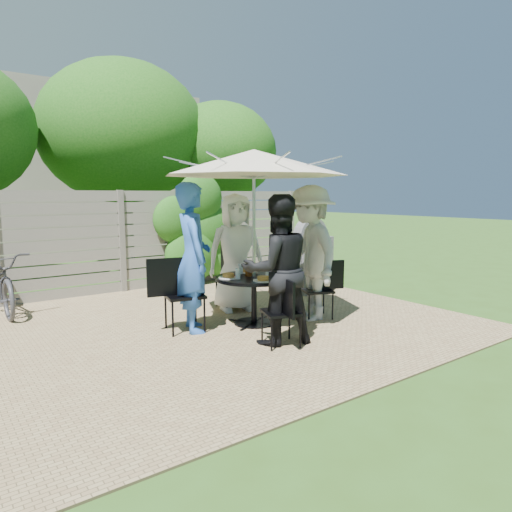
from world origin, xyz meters
TOP-DOWN VIEW (x-y plane):
  - backyard_envelope at (0.09, 10.29)m, footprint 60.00×60.00m
  - patio_table at (0.69, -0.13)m, footprint 1.28×1.28m
  - umbrella at (0.69, -0.13)m, footprint 3.02×3.02m
  - chair_back at (0.96, 0.80)m, footprint 0.54×0.74m
  - person_back at (0.92, 0.67)m, footprint 1.00×0.80m
  - chair_left at (-0.24, 0.15)m, footprint 0.75×0.56m
  - person_left at (-0.11, 0.11)m, footprint 0.64×0.80m
  - chair_front at (0.41, -1.05)m, footprint 0.51×0.64m
  - person_front at (0.45, -0.92)m, footprint 1.02×0.89m
  - chair_right at (1.61, -0.40)m, footprint 0.64×0.53m
  - person_right at (1.48, -0.36)m, footprint 1.03×1.38m
  - plate_back at (0.79, 0.22)m, footprint 0.26×0.26m
  - plate_left at (0.34, -0.02)m, footprint 0.26×0.26m
  - plate_front at (0.59, -0.47)m, footprint 0.26×0.26m
  - plate_right at (1.03, -0.23)m, footprint 0.26×0.26m
  - plate_extra at (0.77, -0.46)m, footprint 0.24×0.24m
  - glass_back at (0.66, 0.15)m, footprint 0.07×0.07m
  - glass_left at (0.41, -0.15)m, footprint 0.07×0.07m
  - glass_front at (0.71, -0.40)m, footprint 0.07×0.07m
  - glass_right at (0.97, -0.10)m, footprint 0.07×0.07m
  - syrup_jug at (0.64, -0.06)m, footprint 0.09×0.09m
  - coffee_cup at (0.85, 0.06)m, footprint 0.08×0.08m
  - bicycle at (-2.00, 2.60)m, footprint 0.70×1.82m
  - bbq_grill at (2.71, 0.95)m, footprint 0.68×0.53m

SIDE VIEW (x-z plane):
  - chair_front at x=0.41m, z-range -0.17..0.67m
  - chair_right at x=1.61m, z-range -0.17..0.67m
  - chair_left at x=-0.24m, z-range -0.19..0.79m
  - chair_back at x=0.96m, z-range -0.20..0.79m
  - patio_table at x=0.69m, z-range 0.13..0.81m
  - bicycle at x=-2.00m, z-range 0.00..0.94m
  - bbq_grill at x=2.71m, z-range -0.06..1.30m
  - plate_back at x=0.79m, z-range 0.67..0.73m
  - plate_left at x=0.34m, z-range 0.67..0.73m
  - plate_front at x=0.59m, z-range 0.67..0.73m
  - plate_right at x=1.03m, z-range 0.67..0.73m
  - plate_extra at x=0.77m, z-range 0.67..0.73m
  - coffee_cup at x=0.85m, z-range 0.67..0.79m
  - glass_back at x=0.66m, z-range 0.67..0.81m
  - glass_left at x=0.41m, z-range 0.67..0.81m
  - glass_front at x=0.71m, z-range 0.67..0.81m
  - glass_right at x=0.97m, z-range 0.67..0.81m
  - syrup_jug at x=0.64m, z-range 0.67..0.83m
  - person_front at x=0.45m, z-range 0.00..1.78m
  - person_back at x=0.92m, z-range 0.00..1.79m
  - person_right at x=1.48m, z-range 0.00..1.90m
  - person_left at x=-0.11m, z-range 0.00..1.93m
  - umbrella at x=0.69m, z-range 1.00..3.36m
  - backyard_envelope at x=0.09m, z-range 0.11..5.11m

